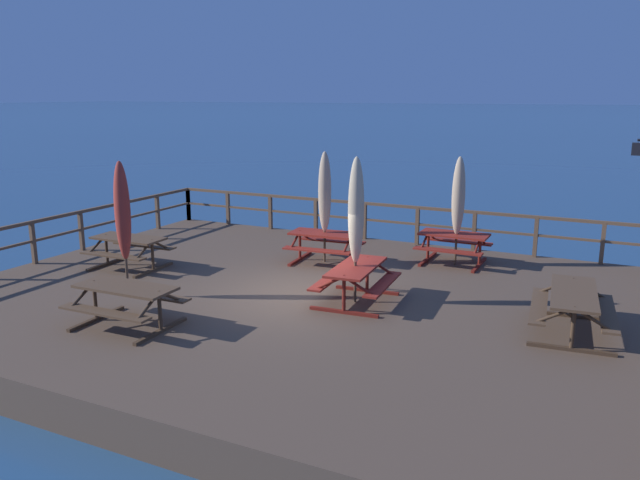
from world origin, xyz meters
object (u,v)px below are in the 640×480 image
object	(u,v)px
patio_umbrella_tall_mid_left	(325,193)
patio_umbrella_short_front	(122,212)
picnic_table_front_left	(356,276)
patio_umbrella_short_back	(458,197)
picnic_table_mid_centre	(126,297)
picnic_table_mid_left	(454,242)
picnic_table_front_right	(325,241)
picnic_table_back_left	(129,246)
patio_umbrella_tall_mid_right	(356,211)
picnic_table_mid_right	(573,303)

from	to	relation	value
patio_umbrella_tall_mid_left	patio_umbrella_short_front	distance (m)	4.97
picnic_table_front_left	patio_umbrella_short_back	distance (m)	4.09
picnic_table_front_left	patio_umbrella_tall_mid_left	world-z (taller)	patio_umbrella_tall_mid_left
patio_umbrella_tall_mid_left	patio_umbrella_short_front	world-z (taller)	patio_umbrella_short_front
patio_umbrella_short_front	patio_umbrella_short_back	xyz separation A→B (m)	(5.50, 5.54, -0.10)
picnic_table_mid_centre	patio_umbrella_tall_mid_left	xyz separation A→B (m)	(1.27, 5.64, 1.21)
picnic_table_mid_left	picnic_table_front_left	world-z (taller)	same
picnic_table_front_left	patio_umbrella_tall_mid_left	distance (m)	3.42
picnic_table_front_right	patio_umbrella_short_front	world-z (taller)	patio_umbrella_short_front
picnic_table_mid_left	picnic_table_mid_centre	bearing A→B (deg)	-121.27
picnic_table_back_left	patio_umbrella_short_back	xyz separation A→B (m)	(7.03, 3.82, 1.15)
picnic_table_front_left	picnic_table_front_right	bearing A→B (deg)	127.19
patio_umbrella_short_back	picnic_table_mid_left	bearing A→B (deg)	137.43
picnic_table_mid_centre	patio_umbrella_tall_mid_right	distance (m)	4.63
picnic_table_mid_centre	picnic_table_front_left	bearing A→B (deg)	43.90
picnic_table_mid_right	picnic_table_mid_left	bearing A→B (deg)	129.52
picnic_table_front_left	picnic_table_back_left	world-z (taller)	same
picnic_table_mid_right	picnic_table_front_right	bearing A→B (deg)	158.18
picnic_table_front_right	picnic_table_back_left	world-z (taller)	same
picnic_table_front_right	patio_umbrella_short_back	world-z (taller)	patio_umbrella_short_back
picnic_table_mid_centre	picnic_table_front_left	xyz separation A→B (m)	(3.21, 3.09, -0.00)
picnic_table_front_left	patio_umbrella_short_front	xyz separation A→B (m)	(-4.42, -1.76, 1.25)
picnic_table_mid_left	picnic_table_front_left	size ratio (longest dim) A/B	0.86
picnic_table_front_left	patio_umbrella_tall_mid_right	size ratio (longest dim) A/B	0.66
patio_umbrella_short_front	patio_umbrella_short_back	bearing A→B (deg)	45.17
picnic_table_mid_left	patio_umbrella_short_front	bearing A→B (deg)	-134.08
patio_umbrella_short_back	patio_umbrella_tall_mid_right	distance (m)	3.95
picnic_table_mid_centre	patio_umbrella_tall_mid_left	size ratio (longest dim) A/B	0.68
picnic_table_front_right	picnic_table_mid_left	xyz separation A→B (m)	(2.91, 1.33, -0.00)
picnic_table_mid_centre	picnic_table_back_left	distance (m)	4.10
picnic_table_mid_centre	picnic_table_back_left	world-z (taller)	same
picnic_table_mid_centre	picnic_table_front_left	size ratio (longest dim) A/B	0.97
picnic_table_back_left	patio_umbrella_tall_mid_right	world-z (taller)	patio_umbrella_tall_mid_right
picnic_table_mid_left	patio_umbrella_tall_mid_right	size ratio (longest dim) A/B	0.57
picnic_table_front_right	patio_umbrella_short_back	xyz separation A→B (m)	(2.98, 1.26, 1.15)
patio_umbrella_short_front	patio_umbrella_tall_mid_left	bearing A→B (deg)	60.00
picnic_table_mid_right	patio_umbrella_tall_mid_left	size ratio (longest dim) A/B	0.80
picnic_table_front_right	picnic_table_front_left	size ratio (longest dim) A/B	0.95
picnic_table_front_left	patio_umbrella_short_back	world-z (taller)	patio_umbrella_short_back
patio_umbrella_short_back	picnic_table_front_left	bearing A→B (deg)	-105.92
patio_umbrella_short_front	picnic_table_mid_right	bearing A→B (deg)	12.42
patio_umbrella_tall_mid_left	picnic_table_front_left	bearing A→B (deg)	-52.77
picnic_table_front_left	patio_umbrella_short_front	size ratio (longest dim) A/B	0.68
picnic_table_mid_centre	patio_umbrella_tall_mid_right	xyz separation A→B (m)	(3.19, 3.08, 1.32)
picnic_table_mid_right	picnic_table_front_left	bearing A→B (deg)	-178.37
picnic_table_mid_left	picnic_table_back_left	world-z (taller)	same
picnic_table_front_left	patio_umbrella_tall_mid_left	bearing A→B (deg)	127.23
picnic_table_front_left	patio_umbrella_short_front	world-z (taller)	patio_umbrella_short_front
picnic_table_mid_left	picnic_table_back_left	distance (m)	7.97
picnic_table_mid_left	patio_umbrella_tall_mid_right	world-z (taller)	patio_umbrella_tall_mid_right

